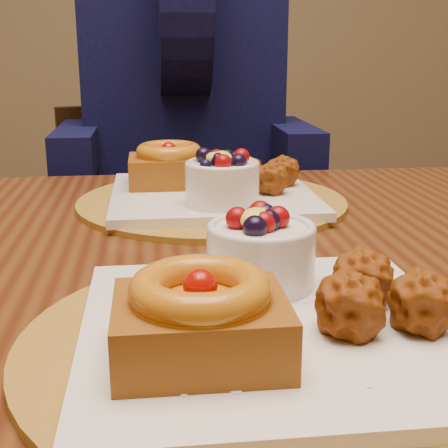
{
  "coord_description": "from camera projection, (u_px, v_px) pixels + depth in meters",
  "views": [
    {
      "loc": [
        -0.07,
        -0.64,
        0.97
      ],
      "look_at": [
        -0.01,
        -0.17,
        0.84
      ],
      "focal_mm": 50.0,
      "sensor_mm": 36.0,
      "label": 1
    }
  ],
  "objects": [
    {
      "name": "place_setting_far",
      "position": [
        210.0,
        186.0,
        0.87
      ],
      "size": [
        0.38,
        0.38,
        0.09
      ],
      "color": "brown",
      "rests_on": "dining_table"
    },
    {
      "name": "diner",
      "position": [
        182.0,
        79.0,
        1.35
      ],
      "size": [
        0.52,
        0.5,
        0.85
      ],
      "rotation": [
        0.0,
        0.0,
        0.17
      ],
      "color": "black",
      "rests_on": "ground"
    },
    {
      "name": "dining_table",
      "position": [
        232.0,
        319.0,
        0.7
      ],
      "size": [
        1.6,
        0.9,
        0.76
      ],
      "color": "#3C180A",
      "rests_on": "ground"
    },
    {
      "name": "place_setting_near",
      "position": [
        266.0,
        312.0,
        0.47
      ],
      "size": [
        0.38,
        0.38,
        0.09
      ],
      "color": "brown",
      "rests_on": "dining_table"
    },
    {
      "name": "chair_far",
      "position": [
        162.0,
        271.0,
        1.46
      ],
      "size": [
        0.49,
        0.49,
        0.84
      ],
      "rotation": [
        0.0,
        0.0,
        0.25
      ],
      "color": "black",
      "rests_on": "ground"
    }
  ]
}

